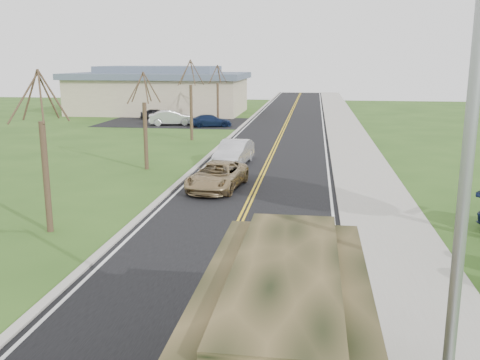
# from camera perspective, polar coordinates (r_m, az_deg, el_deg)

# --- Properties ---
(road) EXTENTS (8.00, 120.00, 0.01)m
(road) POSITION_cam_1_polar(r_m,az_deg,el_deg) (48.76, 4.52, 5.14)
(road) COLOR black
(road) RESTS_ON ground
(curb_right) EXTENTS (0.30, 120.00, 0.12)m
(curb_right) POSITION_cam_1_polar(r_m,az_deg,el_deg) (48.69, 9.42, 5.06)
(curb_right) COLOR #9E998E
(curb_right) RESTS_ON ground
(sidewalk_right) EXTENTS (3.20, 120.00, 0.10)m
(sidewalk_right) POSITION_cam_1_polar(r_m,az_deg,el_deg) (48.77, 11.48, 4.98)
(sidewalk_right) COLOR #9E998E
(sidewalk_right) RESTS_ON ground
(curb_left) EXTENTS (0.30, 120.00, 0.10)m
(curb_left) POSITION_cam_1_polar(r_m,az_deg,el_deg) (49.18, -0.33, 5.29)
(curb_left) COLOR #9E998E
(curb_left) RESTS_ON ground
(street_light) EXTENTS (1.65, 0.22, 8.00)m
(street_light) POSITION_cam_1_polar(r_m,az_deg,el_deg) (8.26, 22.09, -1.96)
(street_light) COLOR gray
(street_light) RESTS_ON ground
(bare_tree_a) EXTENTS (1.93, 2.26, 6.08)m
(bare_tree_a) POSITION_cam_1_polar(r_m,az_deg,el_deg) (21.09, -20.08, 1.64)
(bare_tree_a) COLOR #38281C
(bare_tree_a) RESTS_ON ground
(bare_tree_b) EXTENTS (1.83, 2.14, 5.73)m
(bare_tree_b) POSITION_cam_1_polar(r_m,az_deg,el_deg) (32.06, -10.08, 5.49)
(bare_tree_b) COLOR #38281C
(bare_tree_b) RESTS_ON ground
(bare_tree_c) EXTENTS (2.04, 2.39, 6.42)m
(bare_tree_c) POSITION_cam_1_polar(r_m,az_deg,el_deg) (43.54, -5.23, 7.89)
(bare_tree_c) COLOR #38281C
(bare_tree_c) RESTS_ON ground
(bare_tree_d) EXTENTS (1.88, 2.20, 5.91)m
(bare_tree_d) POSITION_cam_1_polar(r_m,az_deg,el_deg) (55.28, -2.39, 8.71)
(bare_tree_d) COLOR #38281C
(bare_tree_d) RESTS_ON ground
(commercial_building) EXTENTS (25.50, 21.50, 5.65)m
(commercial_building) POSITION_cam_1_polar(r_m,az_deg,el_deg) (67.04, -8.52, 9.39)
(commercial_building) COLOR tan
(commercial_building) RESTS_ON ground
(military_truck) EXTENTS (2.45, 6.91, 3.43)m
(military_truck) POSITION_cam_1_polar(r_m,az_deg,el_deg) (9.23, 5.00, -15.99)
(military_truck) COLOR black
(military_truck) RESTS_ON ground
(suv_champagne) EXTENTS (2.81, 5.12, 1.36)m
(suv_champagne) POSITION_cam_1_polar(r_m,az_deg,el_deg) (26.90, -2.44, 0.43)
(suv_champagne) COLOR #937B53
(suv_champagne) RESTS_ON ground
(sedan_silver) EXTENTS (2.06, 4.79, 1.53)m
(sedan_silver) POSITION_cam_1_polar(r_m,az_deg,el_deg) (33.16, -0.64, 2.93)
(sedan_silver) COLOR silver
(sedan_silver) RESTS_ON ground
(lot_car_dark) EXTENTS (3.62, 1.80, 1.19)m
(lot_car_dark) POSITION_cam_1_polar(r_m,az_deg,el_deg) (59.55, -8.88, 6.96)
(lot_car_dark) COLOR black
(lot_car_dark) RESTS_ON ground
(lot_car_silver) EXTENTS (4.75, 2.77, 1.48)m
(lot_car_silver) POSITION_cam_1_polar(r_m,az_deg,el_deg) (54.06, -7.33, 6.60)
(lot_car_silver) COLOR silver
(lot_car_silver) RESTS_ON ground
(lot_car_navy) EXTENTS (4.35, 2.68, 1.18)m
(lot_car_navy) POSITION_cam_1_polar(r_m,az_deg,el_deg) (52.45, -3.13, 6.33)
(lot_car_navy) COLOR #101C3A
(lot_car_navy) RESTS_ON ground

